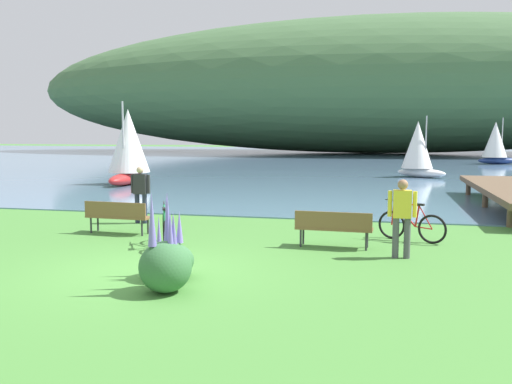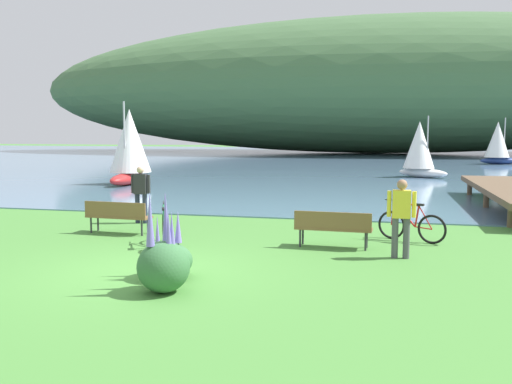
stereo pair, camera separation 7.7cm
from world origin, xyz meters
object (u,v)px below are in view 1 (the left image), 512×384
Objects in this scene: sailboat_nearest_to_shore at (418,148)px; sailboat_toward_hillside at (128,146)px; sailboat_mid_bay at (496,142)px; bicycle_leaning_near_bench at (165,231)px; park_bench_near_camera at (334,226)px; person_at_shoreline at (141,191)px; park_bench_further_along at (118,215)px; person_on_the_grass at (402,213)px; bicycle_beside_path at (411,225)px.

sailboat_toward_hillside is at bearing -151.43° from sailboat_nearest_to_shore.
bicycle_leaning_near_bench is at bearing -110.74° from sailboat_mid_bay.
person_at_shoreline reaches higher than park_bench_near_camera.
sailboat_mid_bay is at bearing 66.04° from park_bench_further_along.
person_at_shoreline is 21.00m from sailboat_nearest_to_shore.
park_bench_further_along is 7.42m from person_on_the_grass.
sailboat_mid_bay reaches higher than person_at_shoreline.
sailboat_toward_hillside is at bearing 119.04° from bicycle_leaning_near_bench.
person_on_the_grass is 0.44× the size of sailboat_mid_bay.
sailboat_toward_hillside is (-13.17, 13.86, 1.04)m from person_on_the_grass.
park_bench_near_camera is at bearing -145.50° from bicycle_beside_path.
person_on_the_grass is at bearing -24.83° from park_bench_near_camera.
person_on_the_grass is 19.15m from sailboat_toward_hillside.
bicycle_beside_path is 36.48m from sailboat_mid_bay.
sailboat_mid_bay is at bearing 76.78° from person_on_the_grass.
park_bench_near_camera is at bearing -20.85° from person_at_shoreline.
person_at_shoreline is at bearing 94.55° from park_bench_further_along.
park_bench_further_along is at bearing -65.14° from sailboat_toward_hillside.
park_bench_near_camera is 0.50× the size of sailboat_nearest_to_shore.
person_on_the_grass is at bearing -98.82° from bicycle_beside_path.
park_bench_near_camera is at bearing -105.68° from sailboat_mid_bay.
bicycle_beside_path is at bearing -41.45° from sailboat_toward_hillside.
sailboat_mid_bay is at bearing 69.26° from bicycle_leaning_near_bench.
bicycle_beside_path is at bearing 81.18° from person_on_the_grass.
park_bench_near_camera is 1.06× the size of person_at_shoreline.
sailboat_mid_bay is (8.48, 35.45, 1.47)m from bicycle_beside_path.
person_at_shoreline is 12.35m from sailboat_toward_hillside.
sailboat_toward_hillside reaches higher than sailboat_mid_bay.
sailboat_toward_hillside reaches higher than sailboat_nearest_to_shore.
person_on_the_grass is at bearing -94.19° from sailboat_nearest_to_shore.
sailboat_toward_hillside is (-21.96, -23.55, 0.15)m from sailboat_mid_bay.
person_on_the_grass reaches higher than park_bench_near_camera.
park_bench_near_camera is at bearing 155.17° from person_on_the_grass.
park_bench_further_along is (-5.79, 0.50, 0.00)m from park_bench_near_camera.
bicycle_beside_path is 18.05m from sailboat_toward_hillside.
bicycle_beside_path is (5.72, 2.06, 0.00)m from bicycle_leaning_near_bench.
person_on_the_grass is (5.42, 0.11, 0.58)m from bicycle_leaning_near_bench.
sailboat_toward_hillside is at bearing 138.55° from bicycle_beside_path.
person_at_shoreline is at bearing -115.23° from sailboat_mid_bay.
person_at_shoreline reaches higher than bicycle_beside_path.
sailboat_nearest_to_shore reaches higher than park_bench_further_along.
park_bench_near_camera is 21.46m from sailboat_nearest_to_shore.
sailboat_mid_bay is at bearing 47.00° from sailboat_toward_hillside.
park_bench_further_along is 7.65m from bicycle_beside_path.
sailboat_nearest_to_shore reaches higher than person_at_shoreline.
sailboat_mid_bay reaches higher than bicycle_beside_path.
bicycle_leaning_near_bench is 0.45× the size of sailboat_nearest_to_shore.
park_bench_near_camera is 1.11× the size of bicycle_beside_path.
bicycle_leaning_near_bench is 1.00× the size of bicycle_beside_path.
park_bench_near_camera is 17.64m from sailboat_toward_hillside.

